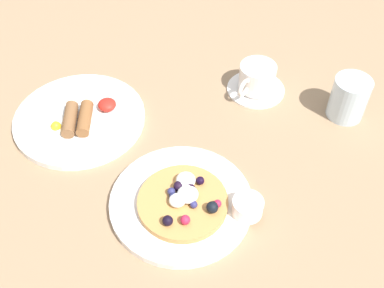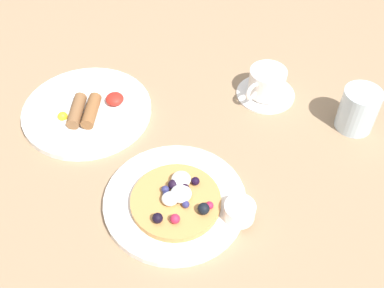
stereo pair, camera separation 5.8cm
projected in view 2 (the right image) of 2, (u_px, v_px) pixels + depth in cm
name	position (u px, v px, depth cm)	size (l,w,h in cm)	color
ground_plane	(169.00, 179.00, 85.02)	(186.45, 152.66, 3.00)	#987958
pancake_plate	(177.00, 201.00, 79.16)	(24.27, 24.27, 1.36)	white
pancake_with_berries	(178.00, 199.00, 77.32)	(15.17, 15.17, 3.37)	#C68B49
syrup_ramekin	(240.00, 211.00, 75.12)	(5.13, 5.13, 2.96)	white
breakfast_plate	(87.00, 111.00, 94.02)	(25.85, 25.85, 1.34)	white
fried_breakfast	(85.00, 110.00, 91.66)	(15.74, 8.98, 2.69)	brown
coffee_saucer	(265.00, 93.00, 97.95)	(12.18, 12.18, 0.84)	white
coffee_cup	(267.00, 82.00, 95.45)	(9.58, 7.87, 5.49)	white
water_glass	(358.00, 110.00, 88.94)	(7.23, 7.23, 8.67)	silver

